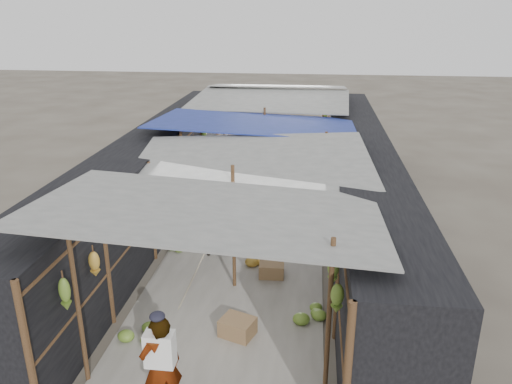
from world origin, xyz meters
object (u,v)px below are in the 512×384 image
at_px(shopper_blue, 221,227).
at_px(vendor_seated, 307,164).
at_px(vendor_elderly, 161,366).
at_px(crate_near, 238,328).
at_px(black_basin, 318,176).

height_order(shopper_blue, vendor_seated, shopper_blue).
relative_size(vendor_elderly, vendor_seated, 1.80).
distance_m(vendor_elderly, vendor_seated, 11.11).
height_order(vendor_elderly, shopper_blue, vendor_elderly).
xyz_separation_m(crate_near, shopper_blue, (-0.83, 2.99, 0.54)).
distance_m(crate_near, vendor_seated, 9.17).
distance_m(crate_near, vendor_elderly, 2.10).
distance_m(black_basin, shopper_blue, 6.29).
relative_size(shopper_blue, vendor_seated, 1.63).
bearing_deg(shopper_blue, black_basin, 56.49).
bearing_deg(shopper_blue, crate_near, -87.16).
bearing_deg(vendor_elderly, black_basin, -136.16).
bearing_deg(vendor_seated, shopper_blue, -4.77).
xyz_separation_m(crate_near, vendor_elderly, (-0.76, -1.86, 0.62)).
xyz_separation_m(black_basin, vendor_seated, (-0.39, 0.27, 0.34)).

